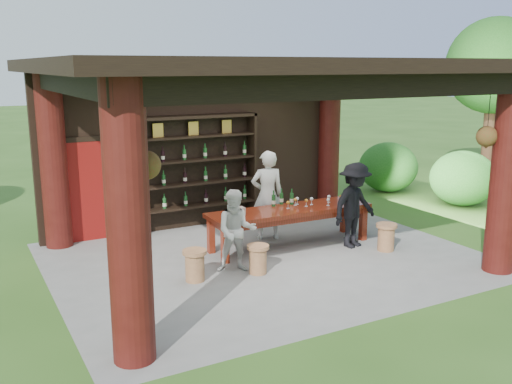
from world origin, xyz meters
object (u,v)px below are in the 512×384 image
stool_far_left (195,265)px  stool_near_right (386,236)px  napkin_basket (237,211)px  guest_man (355,205)px  guest_woman (236,231)px  host (267,195)px  stool_near_left (258,258)px  wine_shelf (195,172)px  tasting_table (290,214)px

stool_far_left → stool_near_right: bearing=-4.1°
stool_far_left → napkin_basket: 1.56m
stool_near_right → guest_man: bearing=128.5°
guest_woman → guest_man: 2.57m
stool_near_right → napkin_basket: size_ratio=1.98×
stool_far_left → guest_man: bearing=3.7°
host → guest_woman: bearing=61.8°
stool_near_left → guest_woman: 0.58m
stool_near_left → guest_man: guest_man is taller
host → napkin_basket: bearing=49.1°
napkin_basket → host: bearing=32.3°
stool_far_left → guest_man: (3.36, 0.22, 0.54)m
stool_near_right → napkin_basket: 2.85m
guest_woman → stool_near_left: bearing=-22.9°
wine_shelf → napkin_basket: (-0.02, -2.00, -0.39)m
stool_near_right → guest_man: (-0.39, 0.49, 0.54)m
stool_near_left → stool_near_right: bearing=-1.8°
host → napkin_basket: (-0.97, -0.62, -0.07)m
wine_shelf → napkin_basket: bearing=-90.6°
stool_near_left → guest_woman: (-0.26, 0.28, 0.44)m
wine_shelf → stool_near_left: (-0.15, -3.04, -0.95)m
wine_shelf → stool_near_left: bearing=-92.9°
tasting_table → stool_near_left: bearing=-141.1°
host → stool_near_left: bearing=72.9°
tasting_table → host: bearing=101.8°
stool_near_left → stool_far_left: stool_far_left is taller
stool_near_left → guest_man: 2.41m
guest_man → stool_far_left: bearing=171.4°
tasting_table → stool_near_left: 1.64m
stool_near_left → guest_man: size_ratio=0.30×
tasting_table → guest_woman: (-1.50, -0.72, 0.07)m
stool_far_left → guest_man: 3.41m
tasting_table → stool_near_right: 1.85m
tasting_table → stool_far_left: tasting_table is taller
stool_near_left → host: 2.08m
napkin_basket → stool_near_right: bearing=-23.6°
stool_near_right → host: size_ratio=0.29×
stool_near_right → guest_woman: size_ratio=0.37×
stool_near_left → stool_near_right: size_ratio=0.95×
stool_near_left → napkin_basket: 1.18m
tasting_table → guest_man: 1.24m
tasting_table → stool_near_left: (-1.24, -1.00, -0.37)m
stool_near_left → wine_shelf: bearing=87.1°
wine_shelf → guest_woman: 2.83m
wine_shelf → host: wine_shelf is taller
stool_far_left → napkin_basket: napkin_basket is taller
guest_man → stool_near_left: bearing=177.6°
stool_near_left → stool_far_left: size_ratio=0.94×
tasting_table → host: 0.71m
tasting_table → guest_man: (1.06, -0.60, 0.18)m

